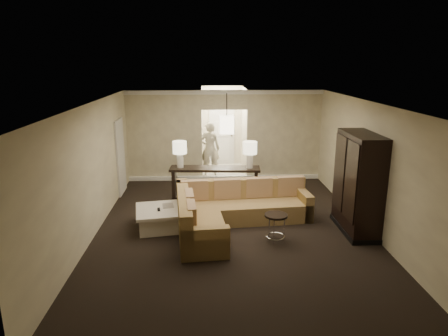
{
  "coord_description": "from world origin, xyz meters",
  "views": [
    {
      "loc": [
        -0.58,
        -8.18,
        3.65
      ],
      "look_at": [
        -0.15,
        1.2,
        1.12
      ],
      "focal_mm": 32.0,
      "sensor_mm": 36.0,
      "label": 1
    }
  ],
  "objects_px": {
    "console_table": "(215,181)",
    "drink_table": "(276,222)",
    "armoire": "(358,185)",
    "sectional_sofa": "(231,211)",
    "person": "(210,146)",
    "coffee_table": "(162,218)"
  },
  "relations": [
    {
      "from": "sectional_sofa",
      "to": "console_table",
      "type": "bearing_deg",
      "value": 94.84
    },
    {
      "from": "armoire",
      "to": "drink_table",
      "type": "distance_m",
      "value": 2.0
    },
    {
      "from": "sectional_sofa",
      "to": "drink_table",
      "type": "relative_size",
      "value": 5.34
    },
    {
      "from": "coffee_table",
      "to": "person",
      "type": "distance_m",
      "value": 4.44
    },
    {
      "from": "person",
      "to": "sectional_sofa",
      "type": "bearing_deg",
      "value": 99.0
    },
    {
      "from": "coffee_table",
      "to": "person",
      "type": "height_order",
      "value": "person"
    },
    {
      "from": "sectional_sofa",
      "to": "console_table",
      "type": "distance_m",
      "value": 1.78
    },
    {
      "from": "console_table",
      "to": "armoire",
      "type": "distance_m",
      "value": 3.73
    },
    {
      "from": "coffee_table",
      "to": "drink_table",
      "type": "distance_m",
      "value": 2.59
    },
    {
      "from": "sectional_sofa",
      "to": "drink_table",
      "type": "bearing_deg",
      "value": -48.23
    },
    {
      "from": "coffee_table",
      "to": "drink_table",
      "type": "xyz_separation_m",
      "value": [
        2.45,
        -0.84,
        0.2
      ]
    },
    {
      "from": "drink_table",
      "to": "person",
      "type": "height_order",
      "value": "person"
    },
    {
      "from": "coffee_table",
      "to": "drink_table",
      "type": "bearing_deg",
      "value": -18.87
    },
    {
      "from": "console_table",
      "to": "armoire",
      "type": "relative_size",
      "value": 1.1
    },
    {
      "from": "console_table",
      "to": "drink_table",
      "type": "bearing_deg",
      "value": -61.08
    },
    {
      "from": "coffee_table",
      "to": "sectional_sofa",
      "type": "bearing_deg",
      "value": -0.32
    },
    {
      "from": "person",
      "to": "coffee_table",
      "type": "bearing_deg",
      "value": 78.22
    },
    {
      "from": "sectional_sofa",
      "to": "drink_table",
      "type": "xyz_separation_m",
      "value": [
        0.89,
        -0.83,
        0.06
      ]
    },
    {
      "from": "coffee_table",
      "to": "armoire",
      "type": "height_order",
      "value": "armoire"
    },
    {
      "from": "console_table",
      "to": "sectional_sofa",
      "type": "bearing_deg",
      "value": -75.95
    },
    {
      "from": "sectional_sofa",
      "to": "armoire",
      "type": "xyz_separation_m",
      "value": [
        2.73,
        -0.36,
        0.67
      ]
    },
    {
      "from": "armoire",
      "to": "drink_table",
      "type": "relative_size",
      "value": 3.66
    }
  ]
}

